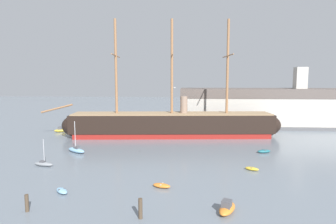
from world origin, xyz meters
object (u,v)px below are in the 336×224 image
Objects in this scene: dinghy_foreground_left at (62,191)px; motorboat_far_left at (61,130)px; dinghy_mid_right at (252,169)px; seagull_in_flight at (174,88)px; dockside_warehouse_right at (275,108)px; mooring_piling_nearest at (27,203)px; motorboat_foreground_right at (227,208)px; mooring_piling_left_pair at (140,209)px; sailboat_alongside_bow at (76,150)px; dinghy_alongside_stern at (264,151)px; tall_ship at (172,124)px; dinghy_near_centre at (162,186)px; motorboat_distant_centre at (182,125)px; sailboat_mid_left at (44,164)px.

dinghy_foreground_left is 0.66× the size of motorboat_far_left.
dinghy_mid_right is 18.80m from seagull_in_flight.
mooring_piling_nearest is at bearing -126.12° from dockside_warehouse_right.
dockside_warehouse_right is (42.22, 54.58, 5.43)m from dinghy_foreground_left.
motorboat_far_left is at bearing 109.78° from mooring_piling_nearest.
motorboat_foreground_right is 17.17m from seagull_in_flight.
sailboat_alongside_bow is at bearing 122.92° from mooring_piling_left_pair.
dinghy_mid_right is 33.47m from sailboat_alongside_bow.
dinghy_foreground_left is 38.31m from dinghy_alongside_stern.
tall_ship is 44.32× the size of seagull_in_flight.
motorboat_foreground_right is at bearing -41.04° from dinghy_near_centre.
dinghy_near_centre is at bearing -51.30° from motorboat_far_left.
motorboat_distant_centre is 2.58× the size of mooring_piling_nearest.
motorboat_far_left is 1.70× the size of mooring_piling_left_pair.
sailboat_mid_left is 34.35m from dinghy_mid_right.
motorboat_foreground_right is 1.43× the size of dinghy_near_centre.
tall_ship reaches higher than mooring_piling_left_pair.
seagull_in_flight is (20.02, -14.81, 12.83)m from sailboat_alongside_bow.
motorboat_distant_centre is 2.30× the size of mooring_piling_left_pair.
dockside_warehouse_right is (31.02, 60.77, 4.62)m from mooring_piling_left_pair.
motorboat_foreground_right is 0.76× the size of motorboat_distant_centre.
dinghy_near_centre is 13.42m from seagull_in_flight.
dinghy_near_centre is 0.91× the size of dinghy_alongside_stern.
dinghy_mid_right is (5.89, 15.25, -0.26)m from motorboat_foreground_right.
mooring_piling_nearest is 0.03× the size of dockside_warehouse_right.
motorboat_foreground_right is (8.41, -41.52, -2.61)m from tall_ship.
dinghy_mid_right is 1.22× the size of mooring_piling_nearest.
dinghy_mid_right is (26.36, 11.12, -0.03)m from dinghy_foreground_left.
mooring_piling_left_pair is (-9.27, -2.05, 0.58)m from motorboat_foreground_right.
dinghy_near_centre is at bearing -43.39° from sailboat_alongside_bow.
tall_ship is 11.84× the size of motorboat_distant_centre.
mooring_piling_left_pair is at bearing -58.12° from motorboat_far_left.
sailboat_mid_left reaches higher than motorboat_far_left.
motorboat_foreground_right is at bearing -28.10° from sailboat_mid_left.
mooring_piling_left_pair is (19.19, -17.25, 0.71)m from sailboat_mid_left.
dinghy_foreground_left is 0.49× the size of motorboat_distant_centre.
dinghy_mid_right is 42.12m from motorboat_distant_centre.
sailboat_alongside_bow is at bearing -144.41° from dockside_warehouse_right.
motorboat_foreground_right is at bearing 3.37° from mooring_piling_nearest.
dockside_warehouse_right is at bearing 70.87° from dinghy_alongside_stern.
mooring_piling_left_pair is at bearing -57.08° from sailboat_alongside_bow.
motorboat_foreground_right is 0.62× the size of sailboat_alongside_bow.
motorboat_far_left is at bearing 158.97° from dinghy_alongside_stern.
mooring_piling_nearest reaches higher than dinghy_foreground_left.
sailboat_alongside_bow reaches higher than motorboat_far_left.
sailboat_alongside_bow is (-26.33, 24.30, 0.00)m from motorboat_foreground_right.
sailboat_mid_left is at bearing 125.85° from dinghy_foreground_left.
tall_ship is 16.02× the size of motorboat_far_left.
mooring_piling_left_pair is at bearing -104.36° from seagull_in_flight.
dockside_warehouse_right is (60.65, 13.13, 5.21)m from motorboat_far_left.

